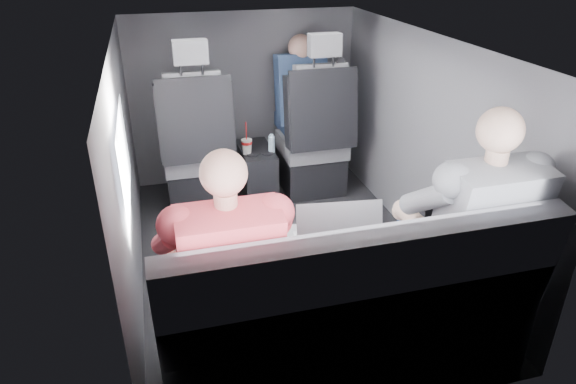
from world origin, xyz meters
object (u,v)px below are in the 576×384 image
object	(u,v)px
front_seat_left	(197,156)
passenger_rear_left	(226,273)
laptop_white	(206,248)
laptop_silver	(331,235)
center_console	(257,173)
passenger_rear_right	(465,232)
soda_cup	(247,146)
passenger_front_right	(300,93)
laptop_black	(443,213)
rear_bench	(348,325)
front_seat_right	(314,145)
water_bottle	(272,144)

from	to	relation	value
front_seat_left	passenger_rear_left	distance (m)	1.82
front_seat_left	laptop_white	xyz separation A→B (m)	(-0.11, -1.62, 0.23)
laptop_silver	center_console	bearing A→B (deg)	89.75
passenger_rear_right	front_seat_left	bearing A→B (deg)	119.88
center_console	soda_cup	world-z (taller)	soda_cup
passenger_front_right	center_console	bearing A→B (deg)	-152.04
soda_cup	laptop_black	distance (m)	1.72
rear_bench	passenger_rear_left	bearing A→B (deg)	169.32
front_seat_right	center_console	size ratio (longest dim) A/B	2.64
laptop_silver	passenger_rear_right	xyz separation A→B (m)	(0.60, -0.14, 0.01)
soda_cup	passenger_rear_right	bearing A→B (deg)	-69.05
front_seat_left	soda_cup	distance (m)	0.37
rear_bench	passenger_rear_right	distance (m)	0.68
water_bottle	front_seat_left	bearing A→B (deg)	174.19
soda_cup	laptop_white	size ratio (longest dim) A/B	0.73
water_bottle	passenger_rear_left	world-z (taller)	passenger_rear_left
front_seat_right	laptop_silver	bearing A→B (deg)	-105.33
water_bottle	passenger_rear_right	bearing A→B (deg)	-74.42
center_console	laptop_black	size ratio (longest dim) A/B	1.28
soda_cup	laptop_white	xyz separation A→B (m)	(-0.48, -1.57, 0.17)
front_seat_right	passenger_rear_right	xyz separation A→B (m)	(0.14, -1.81, 0.24)
soda_cup	passenger_rear_left	size ratio (longest dim) A/B	0.21
laptop_silver	passenger_front_right	bearing A→B (deg)	77.75
passenger_front_right	laptop_black	bearing A→B (deg)	-84.45
center_console	passenger_rear_right	bearing A→B (deg)	-72.33
soda_cup	laptop_silver	bearing A→B (deg)	-87.22
front_seat_right	laptop_white	size ratio (longest dim) A/B	3.73
rear_bench	water_bottle	xyz separation A→B (m)	(0.10, 1.85, 0.16)
water_bottle	passenger_rear_left	distance (m)	1.86
soda_cup	rear_bench	bearing A→B (deg)	-87.34
laptop_white	passenger_front_right	bearing A→B (deg)	62.53
center_console	laptop_silver	distance (m)	1.76
rear_bench	passenger_front_right	xyz separation A→B (m)	(0.41, 2.16, 0.44)
center_console	passenger_front_right	xyz separation A→B (m)	(0.41, 0.22, 0.55)
front_seat_right	water_bottle	distance (m)	0.36
laptop_black	passenger_rear_left	xyz separation A→B (m)	(-1.10, -0.19, -0.02)
rear_bench	laptop_white	size ratio (longest dim) A/B	4.71
rear_bench	laptop_black	bearing A→B (deg)	25.94
front_seat_right	passenger_rear_right	distance (m)	1.83
laptop_black	passenger_rear_right	xyz separation A→B (m)	(-0.00, -0.19, 0.01)
front_seat_right	passenger_rear_left	size ratio (longest dim) A/B	1.06
center_console	laptop_black	bearing A→B (deg)	-70.28
front_seat_left	passenger_rear_left	world-z (taller)	front_seat_left
laptop_silver	passenger_front_right	world-z (taller)	passenger_front_right
center_console	passenger_rear_left	xyz separation A→B (m)	(-0.51, -1.85, 0.42)
laptop_silver	laptop_black	xyz separation A→B (m)	(0.60, 0.05, -0.00)
front_seat_right	laptop_black	world-z (taller)	front_seat_right
laptop_black	passenger_rear_right	size ratio (longest dim) A/B	0.30
passenger_rear_right	rear_bench	bearing A→B (deg)	-170.86
front_seat_left	laptop_silver	bearing A→B (deg)	-75.14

